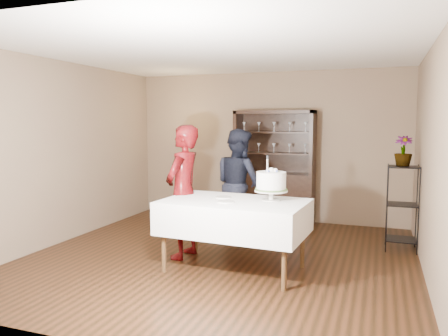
{
  "coord_description": "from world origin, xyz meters",
  "views": [
    {
      "loc": [
        1.97,
        -5.31,
        1.8
      ],
      "look_at": [
        0.02,
        0.1,
        1.19
      ],
      "focal_mm": 35.0,
      "sensor_mm": 36.0,
      "label": 1
    }
  ],
  "objects_px": {
    "plant_etagere": "(402,204)",
    "woman": "(183,192)",
    "china_hutch": "(274,186)",
    "potted_plant": "(403,151)",
    "cake_table": "(234,217)",
    "man": "(239,184)",
    "cake": "(271,183)"
  },
  "relations": [
    {
      "from": "cake_table",
      "to": "man",
      "type": "distance_m",
      "value": 1.48
    },
    {
      "from": "plant_etagere",
      "to": "cake_table",
      "type": "xyz_separation_m",
      "value": [
        -1.95,
        -1.59,
        0.0
      ]
    },
    {
      "from": "woman",
      "to": "potted_plant",
      "type": "bearing_deg",
      "value": 121.26
    },
    {
      "from": "plant_etagere",
      "to": "woman",
      "type": "bearing_deg",
      "value": -154.23
    },
    {
      "from": "china_hutch",
      "to": "man",
      "type": "distance_m",
      "value": 1.27
    },
    {
      "from": "china_hutch",
      "to": "potted_plant",
      "type": "distance_m",
      "value": 2.42
    },
    {
      "from": "china_hutch",
      "to": "cake_table",
      "type": "height_order",
      "value": "china_hutch"
    },
    {
      "from": "woman",
      "to": "cake",
      "type": "height_order",
      "value": "woman"
    },
    {
      "from": "cake",
      "to": "china_hutch",
      "type": "bearing_deg",
      "value": 102.35
    },
    {
      "from": "cake_table",
      "to": "cake",
      "type": "height_order",
      "value": "cake"
    },
    {
      "from": "plant_etagere",
      "to": "cake",
      "type": "xyz_separation_m",
      "value": [
        -1.53,
        -1.44,
        0.42
      ]
    },
    {
      "from": "plant_etagere",
      "to": "woman",
      "type": "xyz_separation_m",
      "value": [
        -2.75,
        -1.33,
        0.23
      ]
    },
    {
      "from": "cake_table",
      "to": "cake",
      "type": "bearing_deg",
      "value": 19.52
    },
    {
      "from": "man",
      "to": "cake",
      "type": "distance_m",
      "value": 1.52
    },
    {
      "from": "cake",
      "to": "man",
      "type": "bearing_deg",
      "value": 122.8
    },
    {
      "from": "china_hutch",
      "to": "potted_plant",
      "type": "relative_size",
      "value": 4.74
    },
    {
      "from": "cake_table",
      "to": "china_hutch",
      "type": "bearing_deg",
      "value": 92.8
    },
    {
      "from": "woman",
      "to": "plant_etagere",
      "type": "bearing_deg",
      "value": 120.58
    },
    {
      "from": "cake",
      "to": "potted_plant",
      "type": "xyz_separation_m",
      "value": [
        1.52,
        1.48,
        0.32
      ]
    },
    {
      "from": "potted_plant",
      "to": "man",
      "type": "bearing_deg",
      "value": -174.78
    },
    {
      "from": "china_hutch",
      "to": "cake",
      "type": "relative_size",
      "value": 3.65
    },
    {
      "from": "cake_table",
      "to": "plant_etagere",
      "type": "bearing_deg",
      "value": 39.19
    },
    {
      "from": "china_hutch",
      "to": "woman",
      "type": "xyz_separation_m",
      "value": [
        -0.67,
        -2.38,
        0.22
      ]
    },
    {
      "from": "man",
      "to": "china_hutch",
      "type": "bearing_deg",
      "value": -65.39
    },
    {
      "from": "man",
      "to": "potted_plant",
      "type": "distance_m",
      "value": 2.41
    },
    {
      "from": "woman",
      "to": "potted_plant",
      "type": "relative_size",
      "value": 4.18
    },
    {
      "from": "man",
      "to": "cake_table",
      "type": "bearing_deg",
      "value": 142.61
    },
    {
      "from": "woman",
      "to": "man",
      "type": "height_order",
      "value": "woman"
    },
    {
      "from": "man",
      "to": "cake",
      "type": "height_order",
      "value": "man"
    },
    {
      "from": "plant_etagere",
      "to": "cake_table",
      "type": "height_order",
      "value": "plant_etagere"
    },
    {
      "from": "potted_plant",
      "to": "cake",
      "type": "bearing_deg",
      "value": -135.83
    },
    {
      "from": "china_hutch",
      "to": "cake",
      "type": "xyz_separation_m",
      "value": [
        0.55,
        -2.49,
        0.41
      ]
    }
  ]
}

